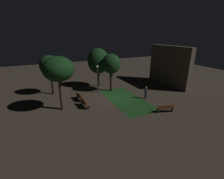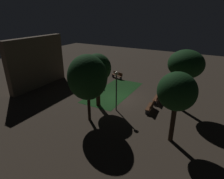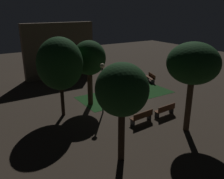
{
  "view_description": "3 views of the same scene",
  "coord_description": "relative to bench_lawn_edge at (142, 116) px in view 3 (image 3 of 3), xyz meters",
  "views": [
    {
      "loc": [
        17.63,
        -8.46,
        8.0
      ],
      "look_at": [
        -0.51,
        0.09,
        0.95
      ],
      "focal_mm": 25.76,
      "sensor_mm": 36.0,
      "label": 1
    },
    {
      "loc": [
        -17.25,
        -8.75,
        8.94
      ],
      "look_at": [
        -0.46,
        0.49,
        1.09
      ],
      "focal_mm": 30.47,
      "sensor_mm": 36.0,
      "label": 2
    },
    {
      "loc": [
        -11.16,
        -15.98,
        7.76
      ],
      "look_at": [
        -0.15,
        1.34,
        0.74
      ],
      "focal_mm": 38.48,
      "sensor_mm": 36.0,
      "label": 3
    }
  ],
  "objects": [
    {
      "name": "tree_near_wall",
      "position": [
        -4.21,
        4.21,
        3.49
      ],
      "size": [
        3.29,
        3.29,
        5.88
      ],
      "color": "#2D2116",
      "rests_on": "ground"
    },
    {
      "name": "bench_path_side",
      "position": [
        2.26,
        -0.0,
        0.0
      ],
      "size": [
        1.83,
        0.59,
        0.88
      ],
      "color": "brown",
      "rests_on": "ground"
    },
    {
      "name": "tree_lawn_side",
      "position": [
        1.83,
        -2.41,
        4.02
      ],
      "size": [
        3.24,
        3.24,
        5.85
      ],
      "color": "#423021",
      "rests_on": "ground"
    },
    {
      "name": "ground_plane",
      "position": [
        1.12,
        4.12,
        -0.48
      ],
      "size": [
        60.0,
        60.0,
        0.0
      ],
      "primitive_type": "plane",
      "color": "#3D3328"
    },
    {
      "name": "bench_near_trees",
      "position": [
        7.24,
        7.36,
        0.0
      ],
      "size": [
        1.02,
        1.86,
        0.88
      ],
      "color": "brown",
      "rests_on": "ground"
    },
    {
      "name": "grass_lawn",
      "position": [
        2.43,
        5.31,
        -0.48
      ],
      "size": [
        8.89,
        4.01,
        0.01
      ],
      "primitive_type": "cube",
      "color": "#194219",
      "rests_on": "ground"
    },
    {
      "name": "pedestrian",
      "position": [
        3.2,
        7.8,
        0.37
      ],
      "size": [
        0.34,
        0.32,
        1.61
      ],
      "color": "black",
      "rests_on": "ground"
    },
    {
      "name": "lamp_post_plaza_west",
      "position": [
        -1.45,
        2.98,
        2.24
      ],
      "size": [
        0.36,
        0.36,
        3.92
      ],
      "color": "#333338",
      "rests_on": "ground"
    },
    {
      "name": "building_wall_backdrop",
      "position": [
        -0.34,
        14.71,
        2.62
      ],
      "size": [
        8.25,
        0.8,
        6.2
      ],
      "primitive_type": "cube",
      "color": "brown",
      "rests_on": "ground"
    },
    {
      "name": "bench_lawn_edge",
      "position": [
        0.0,
        0.0,
        0.0
      ],
      "size": [
        1.83,
        0.61,
        0.88
      ],
      "color": "#512D19",
      "rests_on": "ground"
    },
    {
      "name": "tree_back_left",
      "position": [
        -1.45,
        5.06,
        3.42
      ],
      "size": [
        2.67,
        2.67,
        5.36
      ],
      "color": "#38281C",
      "rests_on": "ground"
    },
    {
      "name": "tree_left_canopy",
      "position": [
        -3.69,
        -2.79,
        3.45
      ],
      "size": [
        2.67,
        2.67,
        5.32
      ],
      "color": "#2D2116",
      "rests_on": "ground"
    }
  ]
}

